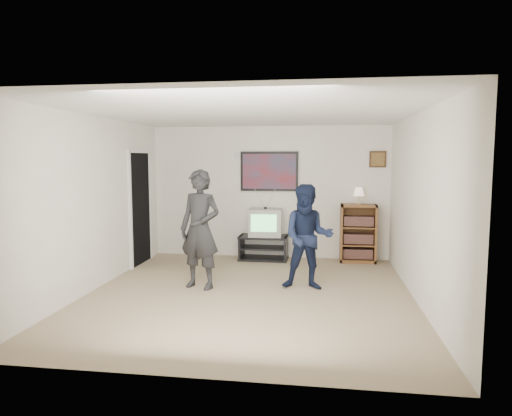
% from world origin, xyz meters
% --- Properties ---
extents(room_shell, '(4.51, 5.00, 2.51)m').
position_xyz_m(room_shell, '(0.00, 0.35, 1.25)').
color(room_shell, '#77604C').
rests_on(room_shell, ground).
extents(media_stand, '(0.91, 0.52, 0.45)m').
position_xyz_m(media_stand, '(-0.07, 2.23, 0.23)').
color(media_stand, black).
rests_on(media_stand, room_shell).
extents(crt_television, '(0.63, 0.54, 0.51)m').
position_xyz_m(crt_television, '(-0.04, 2.23, 0.71)').
color(crt_television, '#9B9A96').
rests_on(crt_television, media_stand).
extents(bookshelf, '(0.65, 0.37, 1.06)m').
position_xyz_m(bookshelf, '(1.66, 2.28, 0.53)').
color(bookshelf, brown).
rests_on(bookshelf, room_shell).
extents(table_lamp, '(0.20, 0.20, 0.31)m').
position_xyz_m(table_lamp, '(1.66, 2.25, 1.22)').
color(table_lamp, beige).
rests_on(table_lamp, bookshelf).
extents(person_tall, '(0.73, 0.58, 1.74)m').
position_xyz_m(person_tall, '(-0.76, 0.23, 0.87)').
color(person_tall, black).
rests_on(person_tall, room_shell).
extents(person_short, '(0.75, 0.58, 1.53)m').
position_xyz_m(person_short, '(0.80, 0.39, 0.76)').
color(person_short, black).
rests_on(person_short, room_shell).
extents(controller_left, '(0.08, 0.13, 0.04)m').
position_xyz_m(controller_left, '(-0.74, 0.47, 1.20)').
color(controller_left, white).
rests_on(controller_left, person_tall).
extents(controller_right, '(0.04, 0.13, 0.04)m').
position_xyz_m(controller_right, '(0.76, 0.66, 1.08)').
color(controller_right, white).
rests_on(controller_right, person_short).
extents(poster, '(1.10, 0.03, 0.75)m').
position_xyz_m(poster, '(0.00, 2.48, 1.65)').
color(poster, black).
rests_on(poster, room_shell).
extents(air_vent, '(0.28, 0.02, 0.14)m').
position_xyz_m(air_vent, '(-0.55, 2.48, 1.95)').
color(air_vent, white).
rests_on(air_vent, room_shell).
extents(small_picture, '(0.30, 0.03, 0.30)m').
position_xyz_m(small_picture, '(2.00, 2.48, 1.88)').
color(small_picture, black).
rests_on(small_picture, room_shell).
extents(doorway, '(0.03, 0.85, 2.00)m').
position_xyz_m(doorway, '(-2.23, 1.60, 1.00)').
color(doorway, black).
rests_on(doorway, room_shell).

